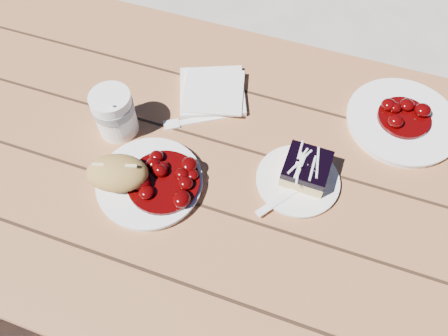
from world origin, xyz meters
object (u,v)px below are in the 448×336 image
(picnic_table, at_px, (161,191))
(dessert_plate, at_px, (298,181))
(blueberry_cake, at_px, (306,169))
(coffee_cup, at_px, (115,113))
(second_plate, at_px, (402,121))
(bread_roll, at_px, (117,173))
(main_plate, at_px, (150,183))

(picnic_table, relative_size, dessert_plate, 11.99)
(blueberry_cake, distance_m, coffee_cup, 0.42)
(dessert_plate, bearing_deg, blueberry_cake, 56.31)
(second_plate, bearing_deg, dessert_plate, -128.96)
(bread_roll, height_order, coffee_cup, coffee_cup)
(dessert_plate, xyz_separation_m, second_plate, (0.18, 0.23, 0.00))
(main_plate, height_order, dessert_plate, main_plate)
(bread_roll, relative_size, second_plate, 0.51)
(blueberry_cake, distance_m, second_plate, 0.28)
(main_plate, bearing_deg, picnic_table, 111.63)
(blueberry_cake, xyz_separation_m, coffee_cup, (-0.42, -0.01, 0.02))
(dessert_plate, bearing_deg, main_plate, -159.30)
(dessert_plate, height_order, coffee_cup, coffee_cup)
(main_plate, xyz_separation_m, blueberry_cake, (0.30, 0.12, 0.03))
(main_plate, distance_m, coffee_cup, 0.17)
(picnic_table, relative_size, bread_roll, 16.16)
(picnic_table, distance_m, bread_roll, 0.23)
(bread_roll, height_order, blueberry_cake, bread_roll)
(main_plate, relative_size, dessert_plate, 1.27)
(dessert_plate, xyz_separation_m, blueberry_cake, (0.01, 0.01, 0.03))
(main_plate, distance_m, second_plate, 0.58)
(bread_roll, bearing_deg, picnic_table, 73.08)
(main_plate, relative_size, coffee_cup, 1.95)
(blueberry_cake, relative_size, coffee_cup, 0.83)
(bread_roll, relative_size, blueberry_cake, 1.37)
(main_plate, bearing_deg, dessert_plate, 20.70)
(picnic_table, xyz_separation_m, dessert_plate, (0.31, 0.04, 0.17))
(bread_roll, bearing_deg, blueberry_cake, 22.18)
(blueberry_cake, relative_size, second_plate, 0.37)
(coffee_cup, bearing_deg, blueberry_cake, 1.68)
(coffee_cup, bearing_deg, bread_roll, -61.36)
(second_plate, bearing_deg, main_plate, -144.48)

